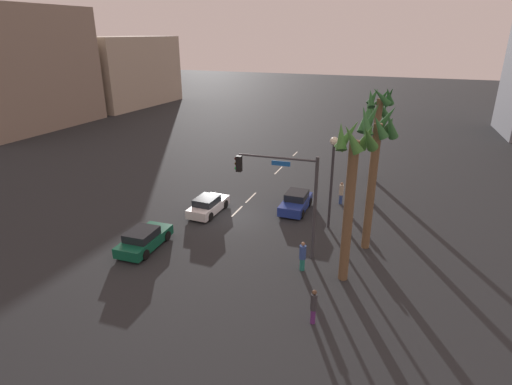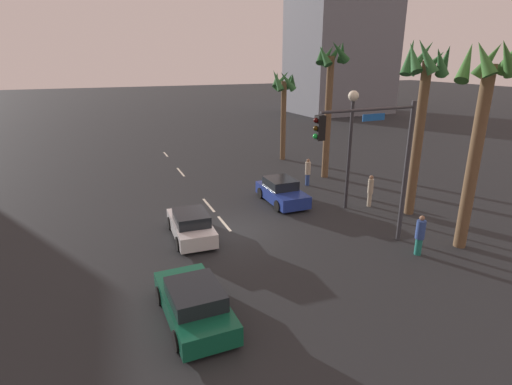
{
  "view_description": "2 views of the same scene",
  "coord_description": "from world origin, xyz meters",
  "px_view_note": "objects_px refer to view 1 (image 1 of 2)",
  "views": [
    {
      "loc": [
        25.51,
        11.32,
        12.82
      ],
      "look_at": [
        -0.79,
        1.64,
        1.87
      ],
      "focal_mm": 28.96,
      "sensor_mm": 36.0,
      "label": 1
    },
    {
      "loc": [
        17.38,
        -5.66,
        8.08
      ],
      "look_at": [
        -0.74,
        1.63,
        1.58
      ],
      "focal_mm": 28.48,
      "sensor_mm": 36.0,
      "label": 2
    }
  ],
  "objects_px": {
    "car_2": "(296,202)",
    "pedestrian_3": "(349,219)",
    "car_0": "(208,205)",
    "building_1": "(13,68)",
    "car_1": "(144,239)",
    "pedestrian_2": "(303,256)",
    "pedestrian_1": "(341,192)",
    "palm_tree_0": "(378,120)",
    "building_3": "(124,71)",
    "pedestrian_0": "(314,306)",
    "palm_tree_3": "(376,120)",
    "palm_tree_1": "(375,147)",
    "streetlamp": "(333,166)",
    "traffic_signal": "(288,189)",
    "palm_tree_2": "(352,175)"
  },
  "relations": [
    {
      "from": "pedestrian_0",
      "to": "pedestrian_2",
      "type": "xyz_separation_m",
      "value": [
        -4.36,
        -1.62,
        -0.04
      ]
    },
    {
      "from": "car_0",
      "to": "traffic_signal",
      "type": "bearing_deg",
      "value": 61.54
    },
    {
      "from": "pedestrian_3",
      "to": "pedestrian_1",
      "type": "bearing_deg",
      "value": -164.73
    },
    {
      "from": "palm_tree_1",
      "to": "traffic_signal",
      "type": "bearing_deg",
      "value": -59.47
    },
    {
      "from": "palm_tree_0",
      "to": "streetlamp",
      "type": "bearing_deg",
      "value": -20.62
    },
    {
      "from": "pedestrian_0",
      "to": "palm_tree_3",
      "type": "height_order",
      "value": "palm_tree_3"
    },
    {
      "from": "pedestrian_2",
      "to": "traffic_signal",
      "type": "bearing_deg",
      "value": -136.1
    },
    {
      "from": "pedestrian_1",
      "to": "building_3",
      "type": "height_order",
      "value": "building_3"
    },
    {
      "from": "pedestrian_3",
      "to": "building_1",
      "type": "xyz_separation_m",
      "value": [
        -18.02,
        -49.09,
        7.09
      ]
    },
    {
      "from": "car_1",
      "to": "palm_tree_0",
      "type": "height_order",
      "value": "palm_tree_0"
    },
    {
      "from": "pedestrian_1",
      "to": "car_0",
      "type": "bearing_deg",
      "value": -60.01
    },
    {
      "from": "palm_tree_1",
      "to": "palm_tree_3",
      "type": "bearing_deg",
      "value": -175.62
    },
    {
      "from": "building_3",
      "to": "pedestrian_3",
      "type": "bearing_deg",
      "value": 53.11
    },
    {
      "from": "palm_tree_3",
      "to": "palm_tree_1",
      "type": "bearing_deg",
      "value": 4.38
    },
    {
      "from": "car_0",
      "to": "pedestrian_3",
      "type": "distance_m",
      "value": 10.44
    },
    {
      "from": "car_1",
      "to": "palm_tree_3",
      "type": "bearing_deg",
      "value": 147.28
    },
    {
      "from": "palm_tree_0",
      "to": "building_3",
      "type": "height_order",
      "value": "building_3"
    },
    {
      "from": "car_0",
      "to": "palm_tree_2",
      "type": "relative_size",
      "value": 0.46
    },
    {
      "from": "pedestrian_1",
      "to": "palm_tree_1",
      "type": "height_order",
      "value": "palm_tree_1"
    },
    {
      "from": "palm_tree_1",
      "to": "car_2",
      "type": "bearing_deg",
      "value": -126.16
    },
    {
      "from": "streetlamp",
      "to": "pedestrian_2",
      "type": "xyz_separation_m",
      "value": [
        6.03,
        -0.36,
        -3.57
      ]
    },
    {
      "from": "car_1",
      "to": "pedestrian_2",
      "type": "distance_m",
      "value": 10.08
    },
    {
      "from": "car_1",
      "to": "palm_tree_1",
      "type": "distance_m",
      "value": 15.25
    },
    {
      "from": "streetlamp",
      "to": "pedestrian_2",
      "type": "relative_size",
      "value": 3.61
    },
    {
      "from": "car_0",
      "to": "building_3",
      "type": "xyz_separation_m",
      "value": [
        -39.7,
        -36.59,
        5.4
      ]
    },
    {
      "from": "palm_tree_2",
      "to": "streetlamp",
      "type": "bearing_deg",
      "value": -161.9
    },
    {
      "from": "building_3",
      "to": "palm_tree_0",
      "type": "bearing_deg",
      "value": 58.31
    },
    {
      "from": "car_1",
      "to": "building_1",
      "type": "relative_size",
      "value": 0.21
    },
    {
      "from": "building_1",
      "to": "car_0",
      "type": "bearing_deg",
      "value": 66.25
    },
    {
      "from": "palm_tree_0",
      "to": "car_0",
      "type": "bearing_deg",
      "value": -59.69
    },
    {
      "from": "pedestrian_0",
      "to": "car_1",
      "type": "bearing_deg",
      "value": -106.52
    },
    {
      "from": "car_2",
      "to": "palm_tree_1",
      "type": "distance_m",
      "value": 9.21
    },
    {
      "from": "streetlamp",
      "to": "building_3",
      "type": "xyz_separation_m",
      "value": [
        -39.06,
        -45.61,
        1.5
      ]
    },
    {
      "from": "traffic_signal",
      "to": "palm_tree_2",
      "type": "relative_size",
      "value": 0.72
    },
    {
      "from": "palm_tree_1",
      "to": "building_1",
      "type": "distance_m",
      "value": 54.13
    },
    {
      "from": "car_2",
      "to": "palm_tree_3",
      "type": "height_order",
      "value": "palm_tree_3"
    },
    {
      "from": "car_0",
      "to": "building_3",
      "type": "height_order",
      "value": "building_3"
    },
    {
      "from": "car_2",
      "to": "streetlamp",
      "type": "xyz_separation_m",
      "value": [
        2.21,
        2.96,
        3.87
      ]
    },
    {
      "from": "traffic_signal",
      "to": "pedestrian_1",
      "type": "bearing_deg",
      "value": 168.68
    },
    {
      "from": "car_2",
      "to": "building_1",
      "type": "bearing_deg",
      "value": -109.17
    },
    {
      "from": "pedestrian_1",
      "to": "palm_tree_1",
      "type": "xyz_separation_m",
      "value": [
        6.55,
        2.64,
        5.63
      ]
    },
    {
      "from": "pedestrian_2",
      "to": "building_1",
      "type": "distance_m",
      "value": 53.44
    },
    {
      "from": "pedestrian_2",
      "to": "building_3",
      "type": "distance_m",
      "value": 64.08
    },
    {
      "from": "car_1",
      "to": "car_2",
      "type": "height_order",
      "value": "car_2"
    },
    {
      "from": "car_2",
      "to": "pedestrian_3",
      "type": "xyz_separation_m",
      "value": [
        2.47,
        4.37,
        0.34
      ]
    },
    {
      "from": "pedestrian_0",
      "to": "palm_tree_3",
      "type": "bearing_deg",
      "value": 178.96
    },
    {
      "from": "pedestrian_2",
      "to": "pedestrian_3",
      "type": "height_order",
      "value": "pedestrian_3"
    },
    {
      "from": "pedestrian_1",
      "to": "palm_tree_0",
      "type": "distance_m",
      "value": 6.21
    },
    {
      "from": "car_0",
      "to": "building_1",
      "type": "height_order",
      "value": "building_1"
    },
    {
      "from": "pedestrian_2",
      "to": "palm_tree_3",
      "type": "height_order",
      "value": "palm_tree_3"
    }
  ]
}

